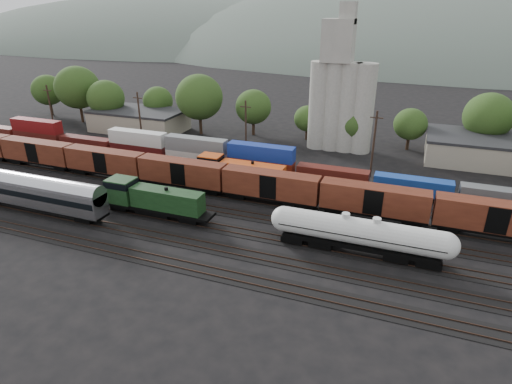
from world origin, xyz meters
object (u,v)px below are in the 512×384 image
(green_locomotive, at_px, (148,198))
(passenger_coach, at_px, (32,190))
(tank_car_a, at_px, (344,230))
(orange_locomotive, at_px, (235,171))
(grain_silo, at_px, (341,96))

(green_locomotive, height_order, passenger_coach, passenger_coach)
(tank_car_a, xyz_separation_m, passenger_coach, (-44.94, -5.00, 0.53))
(orange_locomotive, height_order, grain_silo, grain_silo)
(grain_silo, bearing_deg, green_locomotive, -115.68)
(green_locomotive, bearing_deg, grain_silo, 64.32)
(green_locomotive, relative_size, orange_locomotive, 0.99)
(tank_car_a, height_order, passenger_coach, passenger_coach)
(green_locomotive, height_order, grain_silo, grain_silo)
(grain_silo, bearing_deg, passenger_coach, -128.30)
(green_locomotive, bearing_deg, orange_locomotive, 64.04)
(tank_car_a, bearing_deg, green_locomotive, -180.00)
(green_locomotive, xyz_separation_m, passenger_coach, (-16.62, -5.00, 0.72))
(tank_car_a, distance_m, orange_locomotive, 25.82)
(green_locomotive, distance_m, grain_silo, 46.28)
(passenger_coach, xyz_separation_m, orange_locomotive, (23.92, 20.00, -0.85))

